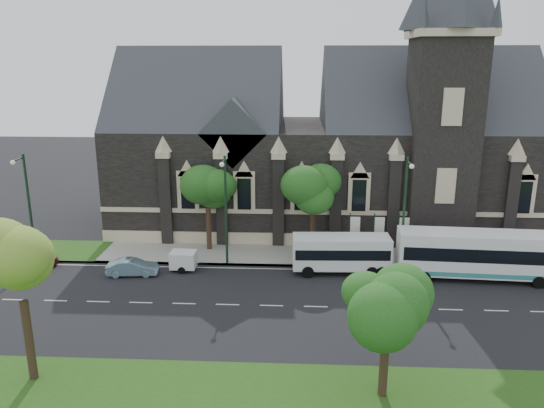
# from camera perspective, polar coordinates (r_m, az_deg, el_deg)

# --- Properties ---
(ground) EXTENTS (160.00, 160.00, 0.00)m
(ground) POSITION_cam_1_polar(r_m,az_deg,el_deg) (36.06, -0.06, -11.05)
(ground) COLOR black
(ground) RESTS_ON ground
(sidewalk) EXTENTS (80.00, 5.00, 0.15)m
(sidewalk) POSITION_cam_1_polar(r_m,az_deg,el_deg) (44.73, 0.57, -5.56)
(sidewalk) COLOR gray
(sidewalk) RESTS_ON ground
(museum) EXTENTS (40.00, 17.70, 29.90)m
(museum) POSITION_cam_1_polar(r_m,az_deg,el_deg) (51.76, 6.72, 6.49)
(museum) COLOR black
(museum) RESTS_ON ground
(tree_park_near) EXTENTS (4.42, 4.42, 8.56)m
(tree_park_near) POSITION_cam_1_polar(r_m,az_deg,el_deg) (28.71, -25.35, -5.75)
(tree_park_near) COLOR black
(tree_park_near) RESTS_ON ground
(tree_park_east) EXTENTS (3.40, 3.40, 6.28)m
(tree_park_east) POSITION_cam_1_polar(r_m,az_deg,el_deg) (26.01, 12.82, -11.07)
(tree_park_east) COLOR black
(tree_park_east) RESTS_ON ground
(tree_walk_right) EXTENTS (4.08, 4.08, 7.80)m
(tree_walk_right) POSITION_cam_1_polar(r_m,az_deg,el_deg) (44.20, 4.82, 1.92)
(tree_walk_right) COLOR black
(tree_walk_right) RESTS_ON ground
(tree_walk_left) EXTENTS (3.91, 3.91, 7.64)m
(tree_walk_left) POSITION_cam_1_polar(r_m,az_deg,el_deg) (44.81, -6.78, 1.94)
(tree_walk_left) COLOR black
(tree_walk_left) RESTS_ON ground
(street_lamp_near) EXTENTS (0.36, 1.88, 9.00)m
(street_lamp_near) POSITION_cam_1_polar(r_m,az_deg,el_deg) (41.68, 14.32, -0.33)
(street_lamp_near) COLOR #15311D
(street_lamp_near) RESTS_ON ground
(street_lamp_mid) EXTENTS (0.36, 1.88, 9.00)m
(street_lamp_mid) POSITION_cam_1_polar(r_m,az_deg,el_deg) (41.23, -5.11, -0.08)
(street_lamp_mid) COLOR #15311D
(street_lamp_mid) RESTS_ON ground
(street_lamp_far) EXTENTS (0.36, 1.88, 9.00)m
(street_lamp_far) POSITION_cam_1_polar(r_m,az_deg,el_deg) (46.23, -25.16, 0.19)
(street_lamp_far) COLOR #15311D
(street_lamp_far) RESTS_ON ground
(banner_flag_left) EXTENTS (0.90, 0.10, 4.00)m
(banner_flag_left) POSITION_cam_1_polar(r_m,az_deg,el_deg) (43.70, 8.83, -3.05)
(banner_flag_left) COLOR #15311D
(banner_flag_left) RESTS_ON ground
(banner_flag_center) EXTENTS (0.90, 0.10, 4.00)m
(banner_flag_center) POSITION_cam_1_polar(r_m,az_deg,el_deg) (43.96, 11.43, -3.06)
(banner_flag_center) COLOR #15311D
(banner_flag_center) RESTS_ON ground
(banner_flag_right) EXTENTS (0.90, 0.10, 4.00)m
(banner_flag_right) POSITION_cam_1_polar(r_m,az_deg,el_deg) (44.31, 13.99, -3.07)
(banner_flag_right) COLOR #15311D
(banner_flag_right) RESTS_ON ground
(tour_coach) EXTENTS (12.70, 3.52, 3.66)m
(tour_coach) POSITION_cam_1_polar(r_m,az_deg,el_deg) (42.55, 22.05, -5.09)
(tour_coach) COLOR white
(tour_coach) RESTS_ON ground
(shuttle_bus) EXTENTS (7.63, 2.90, 2.91)m
(shuttle_bus) POSITION_cam_1_polar(r_m,az_deg,el_deg) (41.20, 7.60, -5.18)
(shuttle_bus) COLOR white
(shuttle_bus) RESTS_ON ground
(box_trailer) EXTENTS (2.90, 1.70, 1.54)m
(box_trailer) POSITION_cam_1_polar(r_m,az_deg,el_deg) (42.03, -9.64, -6.03)
(box_trailer) COLOR silver
(box_trailer) RESTS_ON ground
(sedan) EXTENTS (4.02, 1.76, 1.29)m
(sedan) POSITION_cam_1_polar(r_m,az_deg,el_deg) (42.01, -15.00, -6.70)
(sedan) COLOR #7699AB
(sedan) RESTS_ON ground
(car_far_red) EXTENTS (3.64, 1.48, 1.24)m
(car_far_red) POSITION_cam_1_polar(r_m,az_deg,el_deg) (46.55, -24.55, -5.45)
(car_far_red) COLOR maroon
(car_far_red) RESTS_ON ground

